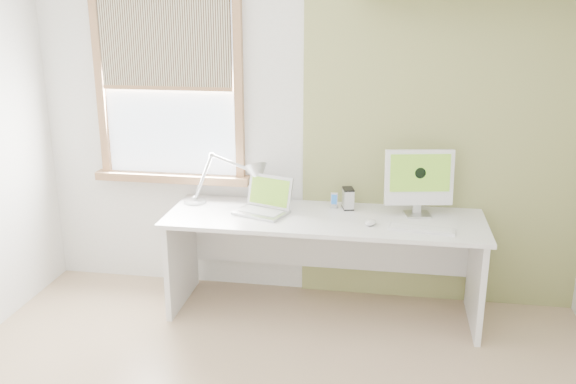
% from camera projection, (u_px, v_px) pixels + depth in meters
% --- Properties ---
extents(room, '(4.04, 3.54, 2.64)m').
position_uv_depth(room, '(251.00, 196.00, 2.85)').
color(room, tan).
rests_on(room, ground).
extents(accent_wall, '(2.00, 0.02, 2.60)m').
position_uv_depth(accent_wall, '(445.00, 129.00, 4.34)').
color(accent_wall, '#999256').
rests_on(accent_wall, room).
extents(window, '(1.20, 0.14, 1.42)m').
position_uv_depth(window, '(168.00, 88.00, 4.55)').
color(window, '#916642').
rests_on(window, room).
extents(desk, '(2.20, 0.70, 0.73)m').
position_uv_depth(desk, '(325.00, 240.00, 4.40)').
color(desk, silver).
rests_on(desk, room).
extents(desk_lamp, '(0.69, 0.28, 0.38)m').
position_uv_depth(desk_lamp, '(245.00, 178.00, 4.50)').
color(desk_lamp, '#B3B5B8').
rests_on(desk_lamp, desk).
extents(laptop, '(0.42, 0.38, 0.25)m').
position_uv_depth(laptop, '(265.00, 204.00, 4.37)').
color(laptop, '#B3B5B8').
rests_on(laptop, desk).
extents(phone_dock, '(0.07, 0.07, 0.11)m').
position_uv_depth(phone_dock, '(334.00, 204.00, 4.46)').
color(phone_dock, '#B3B5B8').
rests_on(phone_dock, desk).
extents(external_drive, '(0.10, 0.13, 0.15)m').
position_uv_depth(external_drive, '(348.00, 198.00, 4.44)').
color(external_drive, '#B3B5B8').
rests_on(external_drive, desk).
extents(imac, '(0.48, 0.19, 0.46)m').
position_uv_depth(imac, '(419.00, 179.00, 4.26)').
color(imac, '#B3B5B8').
rests_on(imac, desk).
extents(keyboard, '(0.44, 0.17, 0.02)m').
position_uv_depth(keyboard, '(422.00, 229.00, 4.03)').
color(keyboard, white).
rests_on(keyboard, desk).
extents(mouse, '(0.10, 0.12, 0.03)m').
position_uv_depth(mouse, '(371.00, 222.00, 4.13)').
color(mouse, white).
rests_on(mouse, desk).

